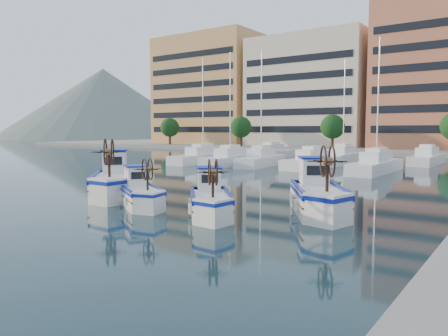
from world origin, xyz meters
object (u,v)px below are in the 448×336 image
at_px(fishing_boat_b, 140,192).
at_px(fishing_boat_d, 318,194).
at_px(fishing_boat_a, 113,180).
at_px(fishing_boat_c, 210,199).

bearing_deg(fishing_boat_b, fishing_boat_d, -34.80).
xyz_separation_m(fishing_boat_a, fishing_boat_d, (11.20, 1.97, -0.04)).
height_order(fishing_boat_a, fishing_boat_b, fishing_boat_a).
relative_size(fishing_boat_c, fishing_boat_d, 0.80).
distance_m(fishing_boat_a, fishing_boat_c, 7.66).
xyz_separation_m(fishing_boat_a, fishing_boat_c, (7.57, -1.12, -0.19)).
bearing_deg(fishing_boat_d, fishing_boat_c, -172.15).
distance_m(fishing_boat_a, fishing_boat_b, 3.74).
bearing_deg(fishing_boat_c, fishing_boat_d, -0.06).
bearing_deg(fishing_boat_b, fishing_boat_a, 100.77).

